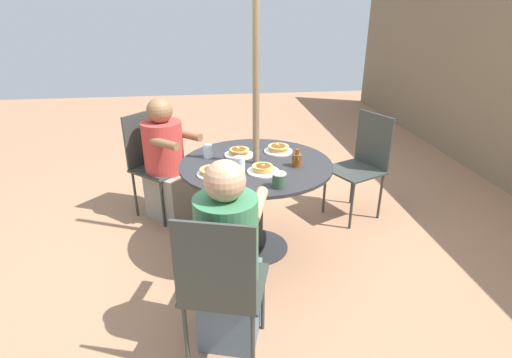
# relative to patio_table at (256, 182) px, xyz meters

# --- Properties ---
(ground_plane) EXTENTS (12.00, 12.00, 0.00)m
(ground_plane) POSITION_rel_patio_table_xyz_m (0.00, 0.00, -0.59)
(ground_plane) COLOR #9E7051
(patio_table) EXTENTS (1.14, 1.14, 0.75)m
(patio_table) POSITION_rel_patio_table_xyz_m (0.00, 0.00, 0.00)
(patio_table) COLOR #28282B
(patio_table) RESTS_ON ground
(umbrella_pole) EXTENTS (0.05, 0.05, 2.43)m
(umbrella_pole) POSITION_rel_patio_table_xyz_m (0.00, 0.00, 0.62)
(umbrella_pole) COLOR #846B4C
(umbrella_pole) RESTS_ON ground
(patio_chair_north) EXTENTS (0.52, 0.52, 0.95)m
(patio_chair_north) POSITION_rel_patio_table_xyz_m (1.09, -0.31, -0.06)
(patio_chair_north) COLOR #333833
(patio_chair_north) RESTS_ON ground
(diner_north) EXTENTS (0.57, 0.45, 1.14)m
(diner_north) POSITION_rel_patio_table_xyz_m (0.92, -0.26, -0.07)
(diner_north) COLOR slate
(diner_north) RESTS_ON ground
(patio_chair_east) EXTENTS (0.56, 0.56, 0.95)m
(patio_chair_east) POSITION_rel_patio_table_xyz_m (-0.48, 1.03, -0.06)
(patio_chair_east) COLOR #333833
(patio_chair_east) RESTS_ON ground
(patio_chair_south) EXTENTS (0.59, 0.59, 0.95)m
(patio_chair_south) POSITION_rel_patio_table_xyz_m (-0.75, -0.86, -0.06)
(patio_chair_south) COLOR #333833
(patio_chair_south) RESTS_ON ground
(diner_south) EXTENTS (0.55, 0.56, 1.11)m
(diner_south) POSITION_rel_patio_table_xyz_m (-0.63, -0.72, -0.09)
(diner_south) COLOR gray
(diner_south) RESTS_ON ground
(pancake_plate_a) EXTENTS (0.22, 0.22, 0.06)m
(pancake_plate_a) POSITION_rel_patio_table_xyz_m (0.19, 0.03, 0.18)
(pancake_plate_a) COLOR white
(pancake_plate_a) RESTS_ON patio_table
(pancake_plate_b) EXTENTS (0.22, 0.22, 0.07)m
(pancake_plate_b) POSITION_rel_patio_table_xyz_m (-0.16, -0.11, 0.18)
(pancake_plate_b) COLOR white
(pancake_plate_b) RESTS_ON patio_table
(pancake_plate_c) EXTENTS (0.22, 0.22, 0.06)m
(pancake_plate_c) POSITION_rel_patio_table_xyz_m (0.19, -0.32, 0.18)
(pancake_plate_c) COLOR white
(pancake_plate_c) RESTS_ON patio_table
(pancake_plate_d) EXTENTS (0.22, 0.22, 0.06)m
(pancake_plate_d) POSITION_rel_patio_table_xyz_m (-0.21, 0.20, 0.18)
(pancake_plate_d) COLOR white
(pancake_plate_d) RESTS_ON patio_table
(syrup_bottle) EXTENTS (0.09, 0.07, 0.13)m
(syrup_bottle) POSITION_rel_patio_table_xyz_m (0.10, 0.29, 0.21)
(syrup_bottle) COLOR brown
(syrup_bottle) RESTS_ON patio_table
(coffee_cup) EXTENTS (0.09, 0.09, 0.10)m
(coffee_cup) POSITION_rel_patio_table_xyz_m (0.44, 0.09, 0.20)
(coffee_cup) COLOR #33513D
(coffee_cup) RESTS_ON patio_table
(drinking_glass_a) EXTENTS (0.07, 0.07, 0.10)m
(drinking_glass_a) POSITION_rel_patio_table_xyz_m (-0.16, -0.35, 0.21)
(drinking_glass_a) COLOR silver
(drinking_glass_a) RESTS_ON patio_table
(drinking_glass_b) EXTENTS (0.08, 0.08, 0.12)m
(drinking_glass_b) POSITION_rel_patio_table_xyz_m (0.18, -0.14, 0.22)
(drinking_glass_b) COLOR silver
(drinking_glass_b) RESTS_ON patio_table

